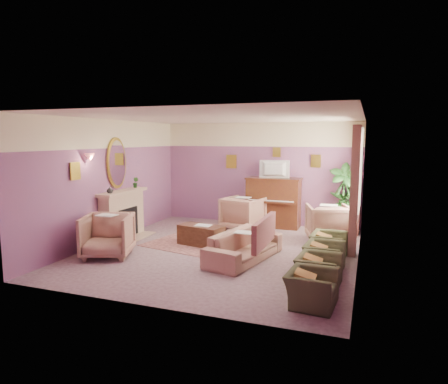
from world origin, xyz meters
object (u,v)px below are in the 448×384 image
(olive_chair_a, at_px, (312,283))
(television, at_px, (274,168))
(floral_armchair_left, at_px, (243,212))
(olive_chair_d, at_px, (329,241))
(piano, at_px, (274,203))
(sofa, at_px, (244,240))
(side_table, at_px, (342,219))
(olive_chair_c, at_px, (324,252))
(olive_chair_b, at_px, (319,266))
(floral_armchair_front, at_px, (107,233))
(floral_armchair_right, at_px, (328,221))
(coffee_table, at_px, (201,235))

(olive_chair_a, bearing_deg, television, 109.35)
(television, relative_size, floral_armchair_left, 0.83)
(television, xyz_separation_m, olive_chair_d, (1.68, -2.32, -1.27))
(piano, xyz_separation_m, sofa, (0.14, -3.13, -0.26))
(floral_armchair_left, height_order, side_table, floral_armchair_left)
(olive_chair_a, xyz_separation_m, olive_chair_d, (0.00, 2.46, 0.00))
(television, distance_m, olive_chair_c, 3.78)
(olive_chair_b, bearing_deg, floral_armchair_left, 124.74)
(floral_armchair_left, distance_m, olive_chair_c, 3.46)
(olive_chair_b, bearing_deg, olive_chair_c, 90.00)
(television, bearing_deg, floral_armchair_front, -123.35)
(television, height_order, olive_chair_c, television)
(floral_armchair_right, bearing_deg, olive_chair_a, -87.88)
(olive_chair_c, distance_m, olive_chair_d, 0.82)
(sofa, bearing_deg, side_table, 61.18)
(sofa, bearing_deg, floral_armchair_right, 55.11)
(floral_armchair_left, xyz_separation_m, floral_armchair_right, (2.20, -0.48, 0.00))
(floral_armchair_left, height_order, olive_chair_a, floral_armchair_left)
(floral_armchair_right, bearing_deg, sofa, -124.89)
(olive_chair_c, bearing_deg, television, 118.12)
(olive_chair_a, relative_size, side_table, 1.10)
(coffee_table, bearing_deg, floral_armchair_front, -134.26)
(olive_chair_a, xyz_separation_m, olive_chair_b, (0.00, 0.82, 0.00))
(olive_chair_b, height_order, side_table, side_table)
(floral_armchair_right, distance_m, olive_chair_a, 3.72)
(floral_armchair_right, distance_m, olive_chair_d, 1.27)
(television, xyz_separation_m, side_table, (1.80, -0.07, -1.25))
(television, bearing_deg, side_table, -2.14)
(television, relative_size, coffee_table, 0.80)
(olive_chair_d, bearing_deg, floral_armchair_right, 96.25)
(television, bearing_deg, olive_chair_b, -67.03)
(floral_armchair_right, distance_m, olive_chair_b, 2.90)
(television, bearing_deg, floral_armchair_right, -34.74)
(floral_armchair_left, bearing_deg, floral_armchair_front, -119.87)
(olive_chair_b, distance_m, olive_chair_d, 1.64)
(sofa, bearing_deg, floral_armchair_left, 107.90)
(piano, bearing_deg, olive_chair_b, -67.29)
(floral_armchair_right, height_order, olive_chair_b, floral_armchair_right)
(piano, distance_m, olive_chair_b, 4.36)
(floral_armchair_front, height_order, olive_chair_d, floral_armchair_front)
(floral_armchair_left, xyz_separation_m, olive_chair_c, (2.34, -2.55, -0.15))
(coffee_table, relative_size, floral_armchair_right, 1.04)
(floral_armchair_front, height_order, olive_chair_a, floral_armchair_front)
(sofa, xyz_separation_m, olive_chair_a, (1.54, -1.71, -0.06))
(piano, height_order, olive_chair_c, piano)
(olive_chair_a, height_order, olive_chair_d, same)
(piano, height_order, olive_chair_a, piano)
(floral_armchair_left, bearing_deg, coffee_table, -103.63)
(coffee_table, relative_size, olive_chair_d, 1.30)
(piano, xyz_separation_m, television, (0.00, -0.05, 0.95))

